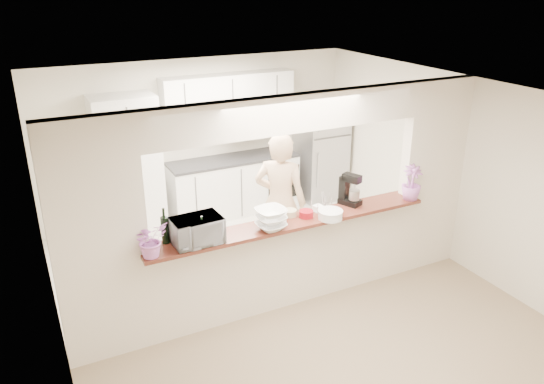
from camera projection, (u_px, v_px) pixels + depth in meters
floor at (288, 301)px, 6.36m from camera, size 6.00×6.00×0.00m
tile_overlay at (237, 247)px, 7.64m from camera, size 5.00×2.90×0.01m
partition at (290, 187)px, 5.80m from camera, size 5.00×0.15×2.50m
bar_counter at (289, 260)px, 6.14m from camera, size 3.40×0.38×1.09m
kitchen_cabinets at (195, 162)px, 8.17m from camera, size 3.15×0.62×2.25m
refrigerator at (321, 151)px, 9.09m from camera, size 0.75×0.70×1.70m
flower_left at (151, 240)px, 5.10m from camera, size 0.40×0.38×0.36m
wine_bottle_a at (165, 229)px, 5.37m from camera, size 0.08×0.08×0.38m
wine_bottle_b at (202, 233)px, 5.35m from camera, size 0.06×0.06×0.31m
toaster_oven at (197, 231)px, 5.37m from camera, size 0.52×0.36×0.28m
serving_bowls at (271, 219)px, 5.67m from camera, size 0.35×0.35×0.24m
plate_stack_a at (276, 216)px, 5.89m from camera, size 0.25×0.25×0.11m
plate_stack_b at (330, 214)px, 5.95m from camera, size 0.28×0.28×0.10m
red_bowl at (306, 214)px, 5.99m from camera, size 0.16×0.16×0.08m
tan_bowl at (290, 213)px, 6.02m from camera, size 0.16×0.16×0.07m
utensil_caddy at (321, 203)px, 6.14m from camera, size 0.25×0.17×0.22m
stand_mixer at (350, 191)px, 6.29m from camera, size 0.25×0.30×0.38m
flower_right at (412, 183)px, 6.41m from camera, size 0.28×0.28×0.43m
person at (280, 203)px, 6.80m from camera, size 0.80×0.77×1.85m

